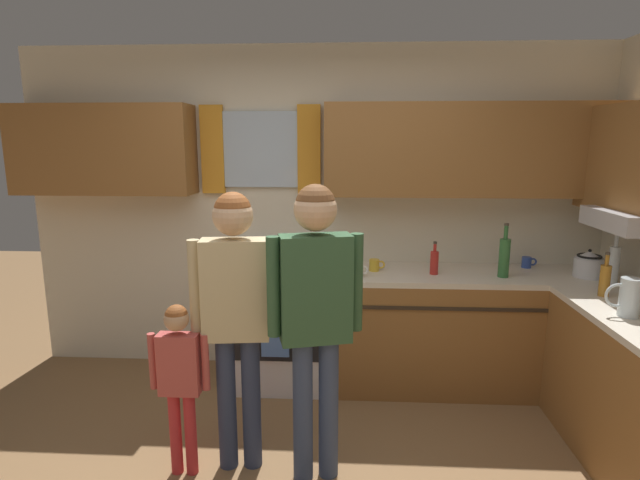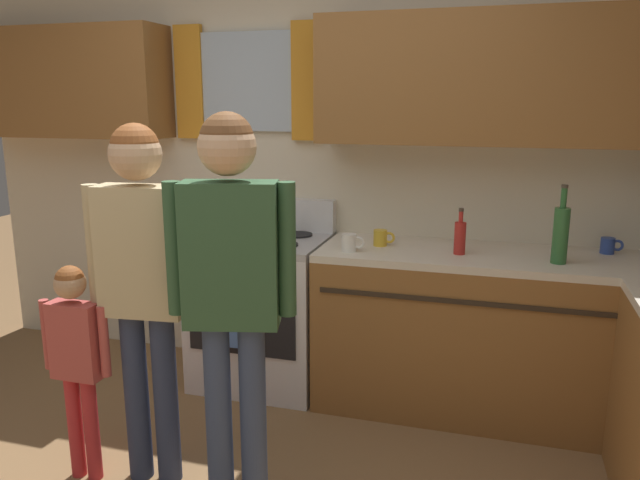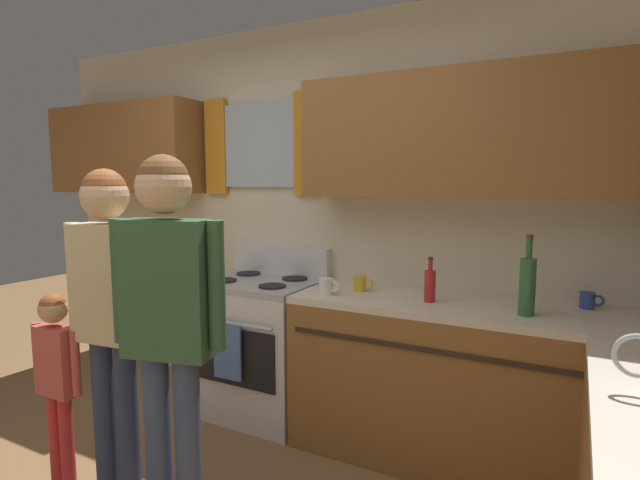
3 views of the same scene
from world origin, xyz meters
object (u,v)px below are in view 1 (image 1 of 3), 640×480
Objects in this scene: bottle_tall_clear at (614,264)px; water_pitcher at (629,297)px; adult_in_plaid at (316,300)px; stovetop_kettle at (589,264)px; bottle_wine_green at (504,257)px; bottle_oil_amber at (605,279)px; mug_ceramic_white at (357,270)px; adult_holding_child at (236,300)px; stove_oven at (282,323)px; bottle_sauce_red at (434,262)px; mug_cobalt_blue at (527,262)px; small_child at (179,370)px; mug_mustard_yellow at (375,265)px.

water_pitcher is at bearing -110.92° from bottle_tall_clear.
stovetop_kettle is at bearing 29.57° from adult_in_plaid.
water_pitcher is at bearing -61.32° from bottle_wine_green.
mug_ceramic_white is at bearing 166.54° from bottle_oil_amber.
bottle_tall_clear is 2.19m from adult_in_plaid.
stove_oven is at bearing 84.61° from adult_holding_child.
stove_oven is 2.31m from stovetop_kettle.
adult_in_plaid is (-1.99, -0.91, 0.00)m from bottle_tall_clear.
stovetop_kettle is 2.20m from adult_in_plaid.
adult_holding_child reaches higher than bottle_oil_amber.
mug_cobalt_blue is at bearing 17.27° from bottle_sauce_red.
mug_ceramic_white is (0.58, -0.17, 0.48)m from stove_oven.
bottle_oil_amber is 0.18× the size of adult_holding_child.
adult_in_plaid is at bearing -126.30° from bottle_sauce_red.
bottle_wine_green reaches higher than bottle_tall_clear.
adult_in_plaid is at bearing -103.58° from mug_ceramic_white.
adult_holding_child is at bearing -140.64° from bottle_sauce_red.
stove_oven is 5.00× the size of water_pitcher.
mug_cobalt_blue is (0.76, 0.24, -0.05)m from bottle_sauce_red.
mug_ceramic_white is 0.12× the size of small_child.
mug_mustard_yellow is at bearing 0.73° from stove_oven.
mug_cobalt_blue is 2.37m from adult_holding_child.
bottle_sauce_red is 1.26m from water_pitcher.
water_pitcher is at bearing 4.44° from adult_holding_child.
bottle_wine_green is at bearing -5.89° from bottle_sauce_red.
bottle_tall_clear reaches higher than mug_ceramic_white.
adult_holding_child is at bearing -161.01° from bottle_tall_clear.
stove_oven is 2.34m from water_pitcher.
bottle_sauce_red is 1.12× the size of water_pitcher.
water_pitcher is 0.22× the size of small_child.
adult_in_plaid is (-0.81, -1.10, 0.05)m from bottle_sauce_red.
small_child is at bearing -133.62° from mug_mustard_yellow.
bottle_wine_green is 0.93m from mug_mustard_yellow.
bottle_sauce_red is 0.58m from mug_ceramic_white.
mug_cobalt_blue is 0.07× the size of adult_in_plaid.
bottle_tall_clear reaches higher than water_pitcher.
bottle_wine_green reaches higher than stove_oven.
adult_in_plaid is (-1.91, -1.08, 0.05)m from stovetop_kettle.
stove_oven is 9.58× the size of mug_cobalt_blue.
bottle_tall_clear is 1.64m from mug_mustard_yellow.
bottle_wine_green reaches higher than bottle_oil_amber.
mug_cobalt_blue is at bearing 46.73° from bottle_wine_green.
mug_mustard_yellow is at bearing 158.81° from bottle_oil_amber.
adult_in_plaid reaches higher than mug_cobalt_blue.
adult_in_plaid is at bearing -172.07° from water_pitcher.
bottle_sauce_red reaches higher than stovetop_kettle.
mug_cobalt_blue is 2.70m from small_child.
mug_ceramic_white is (-0.14, -0.18, 0.00)m from mug_mustard_yellow.
bottle_wine_green is 0.24× the size of adult_in_plaid.
bottle_wine_green is 0.92m from water_pitcher.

